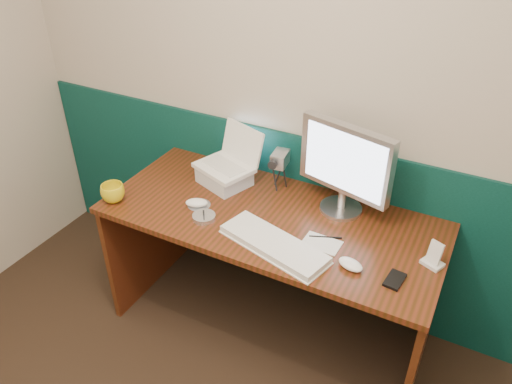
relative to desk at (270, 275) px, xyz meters
The scene contains 18 objects.
back_wall 0.95m from the desk, 77.76° to the left, with size 3.50×0.04×2.50m, color #BBAE9E.
wainscot 0.39m from the desk, 77.36° to the left, with size 3.48×0.02×1.00m, color #072E2B.
desk is the anchor object (origin of this frame).
laptop_riser 0.56m from the desk, 156.73° to the left, with size 0.24×0.20×0.08m, color silver.
laptop 0.68m from the desk, 156.73° to the left, with size 0.27×0.21×0.23m, color white, non-canonical shape.
monitor 0.69m from the desk, 35.79° to the left, with size 0.46×0.13×0.46m, color silver, non-canonical shape.
keyboard 0.45m from the desk, 60.58° to the right, with size 0.49×0.16×0.03m, color white.
mouse_right 0.62m from the desk, 21.30° to the right, with size 0.11×0.06×0.04m, color white.
mouse_left 0.54m from the desk, 165.22° to the right, with size 0.11×0.06×0.04m, color white.
mug 0.88m from the desk, 161.66° to the right, with size 0.11×0.11×0.09m, color yellow.
camcorder 0.55m from the desk, 106.36° to the left, with size 0.10×0.14×0.22m, color #B9B9BF, non-canonical shape.
cd_spindle 0.50m from the desk, 147.59° to the right, with size 0.11×0.11×0.02m, color silver.
cd_loose_a 0.52m from the desk, 166.55° to the right, with size 0.11×0.11×0.00m, color #ADB3BE.
pen 0.48m from the desk, ahead, with size 0.01×0.01×0.14m, color black.
papers 0.48m from the desk, 16.17° to the right, with size 0.16×0.11×0.00m, color white.
dock 0.83m from the desk, ahead, with size 0.08×0.06×0.02m, color silver.
music_player 0.86m from the desk, ahead, with size 0.06×0.01×0.10m, color white.
pda 0.75m from the desk, 14.93° to the right, with size 0.06×0.11×0.01m, color black.
Camera 1 is at (0.74, -0.33, 2.13)m, focal length 35.00 mm.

